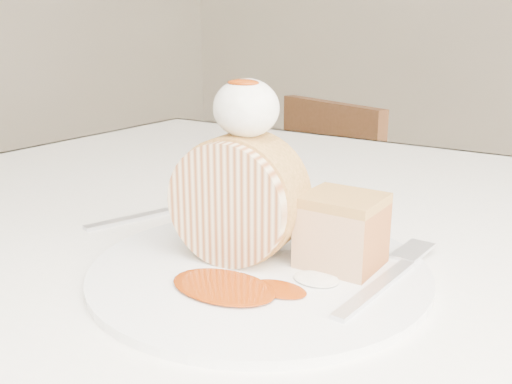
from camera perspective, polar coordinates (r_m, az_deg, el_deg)
The scene contains 10 objects.
table at distance 0.71m, azimuth 11.86°, elevation -9.66°, with size 1.40×0.90×0.75m.
chair_far at distance 1.65m, azimuth 9.53°, elevation -2.41°, with size 0.48×0.48×0.77m.
plate at distance 0.52m, azimuth 0.32°, elevation -7.81°, with size 0.30×0.30×0.01m, color white.
roulade_slice at distance 0.52m, azimuth -1.77°, elevation -0.67°, with size 0.11×0.11×0.06m, color beige.
cake_chunk at distance 0.52m, azimuth 8.57°, elevation -4.28°, with size 0.07×0.06×0.06m, color tan.
whipped_cream at distance 0.50m, azimuth -0.98°, elevation 8.38°, with size 0.06×0.06×0.05m, color white.
caramel_drizzle at distance 0.50m, azimuth -1.30°, elevation 11.63°, with size 0.03×0.02×0.01m, color #8E2E05.
caramel_pool at distance 0.47m, azimuth -3.28°, elevation -9.40°, with size 0.09×0.06×0.00m, color #8E2E05, non-canonical shape.
fork at distance 0.48m, azimuth 11.92°, elevation -9.38°, with size 0.02×0.18×0.00m, color silver.
spoon at distance 0.68m, azimuth -11.00°, elevation -2.35°, with size 0.03×0.18×0.00m, color silver.
Camera 1 is at (0.22, -0.40, 0.97)m, focal length 40.00 mm.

